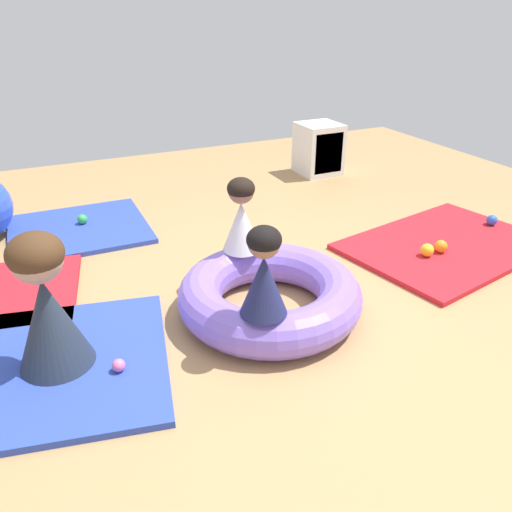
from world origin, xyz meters
TOP-DOWN VIEW (x-y plane):
  - ground_plane at (0.00, 0.00)m, footprint 8.00×8.00m
  - gym_mat_near_left at (1.72, 0.26)m, footprint 1.74×1.36m
  - gym_mat_far_left at (-0.89, 1.84)m, footprint 1.13×1.05m
  - gym_mat_near_right at (-1.24, 0.01)m, footprint 1.35×1.36m
  - inflatable_cushion at (0.02, 0.01)m, footprint 1.14×1.14m
  - child_in_white at (0.01, 0.42)m, footprint 0.26×0.26m
  - child_in_navy at (-0.20, -0.34)m, footprint 0.29×0.29m
  - adult_seated at (-1.24, 0.01)m, footprint 0.52×0.52m
  - play_ball_pink at (-0.97, -0.20)m, footprint 0.07×0.07m
  - play_ball_orange at (1.55, 0.16)m, footprint 0.10×0.10m
  - play_ball_yellow at (1.41, 0.15)m, footprint 0.10×0.10m
  - play_ball_blue at (2.33, 0.38)m, footprint 0.09×0.09m
  - play_ball_green at (-0.85, 1.90)m, footprint 0.08×0.08m
  - storage_cube at (1.82, 2.37)m, footprint 0.44×0.44m

SIDE VIEW (x-z plane):
  - ground_plane at x=0.00m, z-range 0.00..0.00m
  - gym_mat_near_left at x=1.72m, z-range 0.00..0.04m
  - gym_mat_far_left at x=-0.89m, z-range 0.00..0.04m
  - gym_mat_near_right at x=-1.24m, z-range 0.00..0.04m
  - play_ball_pink at x=-0.97m, z-range 0.04..0.11m
  - play_ball_green at x=-0.85m, z-range 0.04..0.12m
  - play_ball_blue at x=2.33m, z-range 0.04..0.13m
  - play_ball_orange at x=1.55m, z-range 0.04..0.14m
  - play_ball_yellow at x=1.41m, z-range 0.04..0.14m
  - inflatable_cushion at x=0.02m, z-range 0.00..0.27m
  - storage_cube at x=1.82m, z-range 0.00..0.56m
  - adult_seated at x=-1.24m, z-range 0.03..0.79m
  - child_in_white at x=0.01m, z-range 0.26..0.76m
  - child_in_navy at x=-0.20m, z-range 0.26..0.77m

